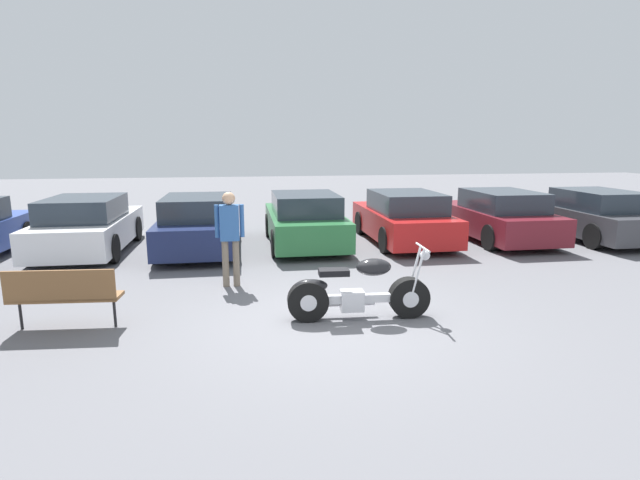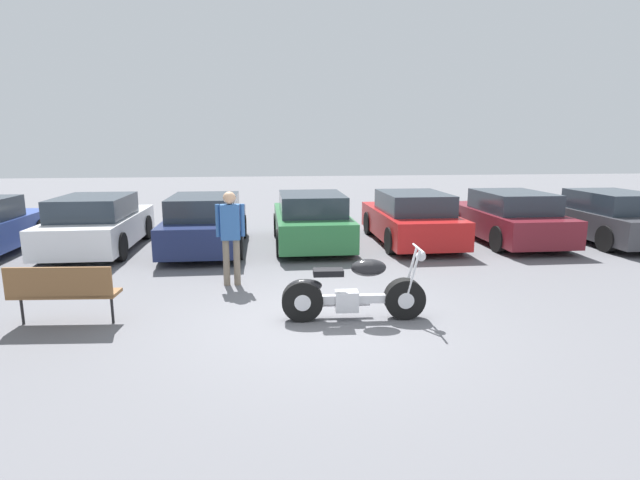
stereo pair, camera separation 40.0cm
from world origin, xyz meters
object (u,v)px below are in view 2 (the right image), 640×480
Objects in this scene: parked_car_green at (311,220)px; park_bench at (62,289)px; parked_car_red at (411,219)px; parked_car_navy at (206,224)px; parked_car_dark_grey at (607,218)px; person_standing at (230,230)px; motorcycle at (352,293)px; parked_car_white at (98,224)px; parked_car_maroon at (508,218)px.

parked_car_green is 2.69× the size of park_bench.
parked_car_red is at bearing 38.03° from park_bench.
parked_car_red reaches higher than park_bench.
parked_car_dark_grey is (10.30, -0.18, 0.00)m from parked_car_navy.
parked_car_dark_grey is 9.97m from person_standing.
motorcycle is 5.40m from parked_car_green.
parked_car_white is 7.73m from parked_car_red.
parked_car_green is 1.00× the size of parked_car_dark_grey.
parked_car_navy and parked_car_red have the same top height.
person_standing is (0.80, -3.19, 0.40)m from parked_car_navy.
person_standing is (2.26, 1.81, 0.48)m from park_bench.
parked_car_green is at bearing 179.40° from parked_car_red.
parked_car_maroon is (5.15, -0.13, 0.00)m from parked_car_green.
parked_car_navy is 3.31m from person_standing.
parked_car_navy is 2.58m from parked_car_green.
parked_car_green reaches higher than park_bench.
park_bench is (-4.13, 0.20, 0.14)m from motorcycle.
person_standing reaches higher than parked_car_red.
park_bench is 0.88× the size of person_standing.
parked_car_maroon is 2.35× the size of person_standing.
parked_car_white is 1.00× the size of parked_car_green.
person_standing is at bearing 132.96° from motorcycle.
parked_car_navy is (-2.68, 5.20, 0.23)m from motorcycle.
parked_car_green is 2.35× the size of person_standing.
motorcycle is at bearing -146.65° from parked_car_dark_grey.
parked_car_dark_grey is 2.69× the size of park_bench.
parked_car_navy reaches higher than park_bench.
motorcycle is 4.14m from park_bench.
park_bench is (-4.03, -5.19, -0.09)m from parked_car_green.
parked_car_navy is 5.16m from parked_car_red.
person_standing is (-4.35, -3.36, 0.40)m from parked_car_red.
parked_car_dark_grey is at bearing -5.49° from parked_car_maroon.
motorcycle is at bearing -114.74° from parked_car_red.
parked_car_red is at bearing 37.64° from person_standing.
person_standing is (-1.77, -3.38, 0.40)m from parked_car_green.
parked_car_white is at bearing 179.93° from parked_car_red.
parked_car_green is 1.00× the size of parked_car_red.
parked_car_red is 1.00× the size of parked_car_maroon.
parked_car_maroon reaches higher than park_bench.
parked_car_red is (5.15, 0.17, 0.00)m from parked_car_navy.
person_standing reaches higher than parked_car_maroon.
parked_car_white is 2.58m from parked_car_navy.
parked_car_maroon is (7.73, 0.06, 0.00)m from parked_car_navy.
person_standing reaches higher than parked_car_green.
parked_car_navy is at bearing -3.93° from parked_car_white.
parked_car_white and parked_car_dark_grey have the same top height.
parked_car_navy is at bearing 117.24° from motorcycle.
park_bench is at bearing -127.81° from parked_car_green.
person_standing is at bearing -44.88° from parked_car_white.
motorcycle is 0.53× the size of parked_car_green.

